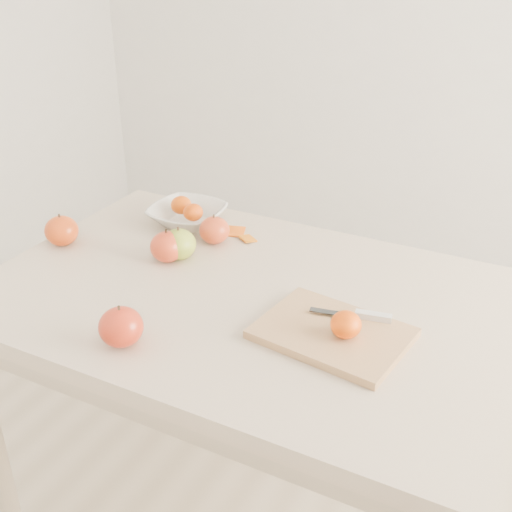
% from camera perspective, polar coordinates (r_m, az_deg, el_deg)
% --- Properties ---
extents(table, '(1.20, 0.80, 0.75)m').
position_cam_1_polar(table, '(1.51, -0.88, -6.47)').
color(table, beige).
rests_on(table, ground).
extents(cutting_board, '(0.32, 0.25, 0.02)m').
position_cam_1_polar(cutting_board, '(1.31, 6.81, -6.84)').
color(cutting_board, tan).
rests_on(cutting_board, table).
extents(board_tangerine, '(0.06, 0.06, 0.05)m').
position_cam_1_polar(board_tangerine, '(1.28, 7.99, -6.05)').
color(board_tangerine, '#E55408').
rests_on(board_tangerine, cutting_board).
extents(fruit_bowl, '(0.20, 0.20, 0.05)m').
position_cam_1_polar(fruit_bowl, '(1.79, -6.14, 3.62)').
color(fruit_bowl, white).
rests_on(fruit_bowl, table).
extents(bowl_tangerine_near, '(0.06, 0.06, 0.05)m').
position_cam_1_polar(bowl_tangerine_near, '(1.81, -6.67, 4.53)').
color(bowl_tangerine_near, red).
rests_on(bowl_tangerine_near, fruit_bowl).
extents(bowl_tangerine_far, '(0.05, 0.05, 0.05)m').
position_cam_1_polar(bowl_tangerine_far, '(1.76, -5.61, 3.89)').
color(bowl_tangerine_far, '#E84108').
rests_on(bowl_tangerine_far, fruit_bowl).
extents(orange_peel_a, '(0.07, 0.06, 0.01)m').
position_cam_1_polar(orange_peel_a, '(1.73, -2.02, 2.07)').
color(orange_peel_a, '#DF5C0F').
rests_on(orange_peel_a, table).
extents(orange_peel_b, '(0.06, 0.05, 0.01)m').
position_cam_1_polar(orange_peel_b, '(1.70, -0.76, 1.49)').
color(orange_peel_b, orange).
rests_on(orange_peel_b, table).
extents(paring_knife, '(0.17, 0.06, 0.01)m').
position_cam_1_polar(paring_knife, '(1.35, 9.79, -5.24)').
color(paring_knife, silver).
rests_on(paring_knife, cutting_board).
extents(apple_green, '(0.09, 0.09, 0.08)m').
position_cam_1_polar(apple_green, '(1.60, -6.87, 1.05)').
color(apple_green, olive).
rests_on(apple_green, table).
extents(apple_red_b, '(0.09, 0.09, 0.08)m').
position_cam_1_polar(apple_red_b, '(1.59, -7.89, 0.83)').
color(apple_red_b, '#9F2212').
rests_on(apple_red_b, table).
extents(apple_red_d, '(0.09, 0.09, 0.08)m').
position_cam_1_polar(apple_red_d, '(1.73, -16.90, 2.16)').
color(apple_red_d, '#A31709').
rests_on(apple_red_d, table).
extents(apple_red_a, '(0.08, 0.08, 0.07)m').
position_cam_1_polar(apple_red_a, '(1.67, -3.73, 2.31)').
color(apple_red_a, '#98020E').
rests_on(apple_red_a, table).
extents(apple_red_c, '(0.09, 0.09, 0.08)m').
position_cam_1_polar(apple_red_c, '(1.30, -11.91, -6.18)').
color(apple_red_c, maroon).
rests_on(apple_red_c, table).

